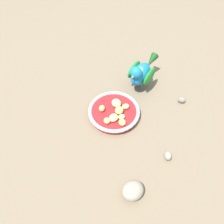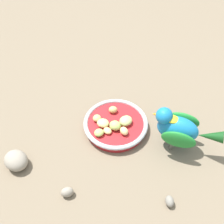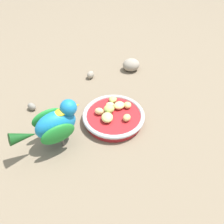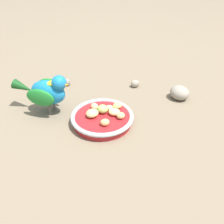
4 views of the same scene
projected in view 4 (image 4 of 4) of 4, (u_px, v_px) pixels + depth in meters
The scene contains 14 objects.
ground_plane at pixel (109, 121), 0.83m from camera, with size 4.00×4.00×0.00m, color #756651.
feeding_bowl at pixel (102, 118), 0.81m from camera, with size 0.19×0.19×0.03m.
apple_piece_0 at pixel (114, 112), 0.81m from camera, with size 0.04×0.03×0.02m, color #E5C67F.
apple_piece_1 at pixel (105, 122), 0.77m from camera, with size 0.03×0.02×0.02m, color tan.
apple_piece_2 at pixel (92, 113), 0.80m from camera, with size 0.04×0.03×0.02m, color #C6D17A.
apple_piece_3 at pixel (95, 107), 0.83m from camera, with size 0.03×0.02×0.02m, color #E5C67F.
apple_piece_4 at pixel (103, 109), 0.82m from camera, with size 0.03×0.03×0.03m, color #B2CC66.
apple_piece_5 at pixel (110, 108), 0.83m from camera, with size 0.03×0.02×0.01m, color #E5C67F.
apple_piece_6 at pixel (121, 116), 0.80m from camera, with size 0.03×0.02×0.02m, color tan.
apple_piece_7 at pixel (117, 106), 0.84m from camera, with size 0.03×0.03×0.02m, color #B2CC66.
parrot at pixel (47, 91), 0.82m from camera, with size 0.17×0.15×0.14m.
rock_large at pixel (180, 93), 0.92m from camera, with size 0.07×0.06×0.05m, color gray.
pebble_0 at pixel (67, 82), 1.01m from camera, with size 0.03×0.02×0.03m, color gray.
pebble_1 at pixel (135, 84), 0.99m from camera, with size 0.03×0.02×0.03m, color gray.
Camera 4 is at (-0.27, -0.61, 0.50)m, focal length 42.90 mm.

